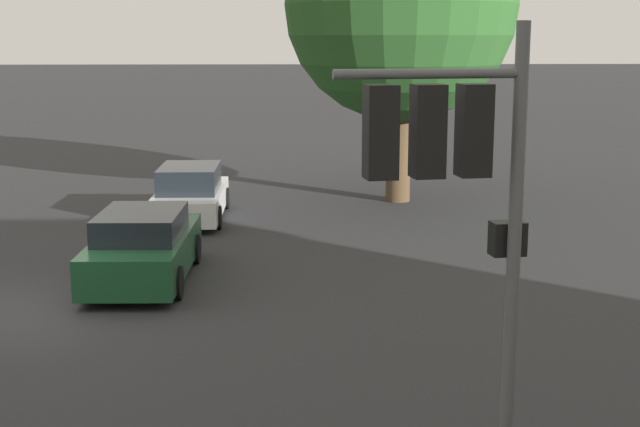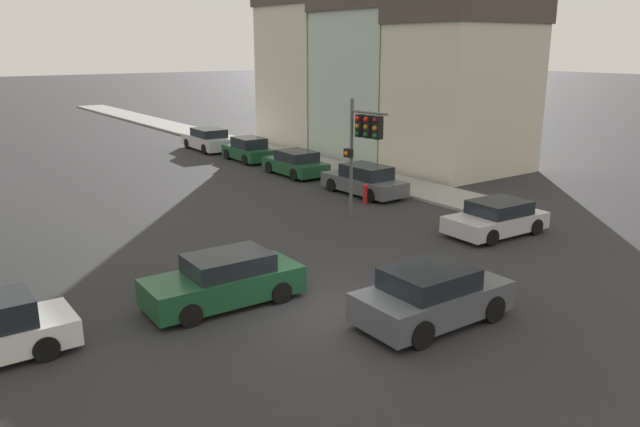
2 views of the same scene
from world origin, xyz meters
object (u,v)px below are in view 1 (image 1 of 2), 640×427
traffic_signal (451,166)px  crossing_car_1 (190,194)px  crossing_car_3 (143,247)px  street_tree (401,6)px

traffic_signal → crossing_car_1: (-14.75, -4.16, -2.83)m
crossing_car_1 → crossing_car_3: (6.12, -0.29, 0.01)m
traffic_signal → crossing_car_3: 10.11m
crossing_car_1 → crossing_car_3: size_ratio=1.01×
traffic_signal → street_tree: bearing=-13.3°
street_tree → crossing_car_1: bearing=-66.9°
street_tree → crossing_car_3: 11.68m
crossing_car_1 → traffic_signal: bearing=-163.9°
street_tree → traffic_signal: (17.24, -1.68, -2.14)m
crossing_car_1 → crossing_car_3: bearing=177.6°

